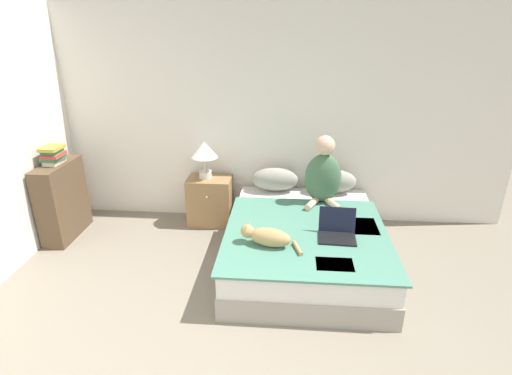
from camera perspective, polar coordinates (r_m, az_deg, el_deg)
The scene contains 11 objects.
wall_back at distance 4.70m, azimuth 1.19°, elevation 10.15°, with size 5.75×0.05×2.55m.
bed at distance 4.09m, azimuth 6.94°, elevation -7.88°, with size 1.54×1.95×0.44m.
pillow_near at distance 4.69m, azimuth 2.71°, elevation 1.18°, with size 0.54×0.25×0.27m.
pillow_far at distance 4.71m, azimuth 10.88°, elevation 0.92°, with size 0.54×0.25×0.27m.
person_sitting at distance 4.37m, azimuth 9.57°, elevation 1.87°, with size 0.40×0.39×0.75m.
cat_tabby at distance 3.55m, azimuth 1.54°, elevation -6.99°, with size 0.56×0.28×0.18m.
laptop_open at distance 3.77m, azimuth 11.51°, elevation -6.20°, with size 0.35×0.31×0.25m.
nightstand at distance 4.85m, azimuth -6.56°, elevation -1.88°, with size 0.51×0.38×0.58m.
table_lamp at distance 4.64m, azimuth -7.39°, elevation 5.05°, with size 0.31×0.31×0.44m.
bookshelf at distance 4.97m, azimuth -25.92°, elevation -1.68°, with size 0.25×0.69×0.87m.
book_stack_top at distance 4.80m, azimuth -27.01°, elevation 4.19°, with size 0.20×0.25×0.20m.
Camera 1 is at (0.27, -1.04, 2.26)m, focal length 28.00 mm.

